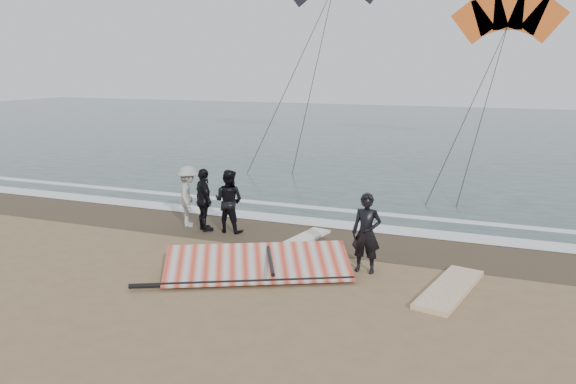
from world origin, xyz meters
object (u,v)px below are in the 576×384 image
(board_white, at_px, (450,289))
(sail_rig, at_px, (258,265))
(board_cream, at_px, (303,239))
(man_main, at_px, (366,233))

(board_white, bearing_deg, sail_rig, -161.96)
(board_white, height_order, board_cream, board_white)
(board_cream, bearing_deg, board_white, -17.11)
(board_cream, relative_size, sail_rig, 0.47)
(board_white, height_order, sail_rig, sail_rig)
(man_main, xyz_separation_m, board_white, (1.98, -0.51, -0.89))
(man_main, relative_size, board_cream, 0.89)
(board_cream, bearing_deg, man_main, -27.33)
(man_main, distance_m, sail_rig, 2.63)
(board_white, distance_m, board_cream, 4.70)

